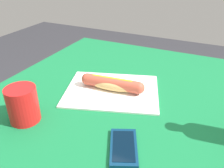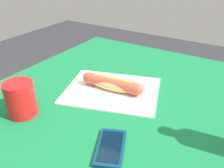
% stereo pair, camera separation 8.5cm
% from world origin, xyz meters
% --- Properties ---
extents(dining_table, '(1.00, 1.02, 0.74)m').
position_xyz_m(dining_table, '(0.00, 0.00, 0.61)').
color(dining_table, brown).
rests_on(dining_table, ground).
extents(paper_wrapper, '(0.40, 0.35, 0.01)m').
position_xyz_m(paper_wrapper, '(0.08, -0.01, 0.74)').
color(paper_wrapper, white).
rests_on(paper_wrapper, dining_table).
extents(hot_dog, '(0.24, 0.07, 0.05)m').
position_xyz_m(hot_dog, '(0.08, -0.01, 0.77)').
color(hot_dog, '#DBB26B').
rests_on(hot_dog, paper_wrapper).
extents(cell_phone, '(0.12, 0.15, 0.01)m').
position_xyz_m(cell_phone, '(-0.07, 0.24, 0.74)').
color(cell_phone, '#0A2D4C').
rests_on(cell_phone, dining_table).
extents(drinking_cup, '(0.09, 0.09, 0.11)m').
position_xyz_m(drinking_cup, '(0.24, 0.25, 0.79)').
color(drinking_cup, red).
rests_on(drinking_cup, dining_table).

